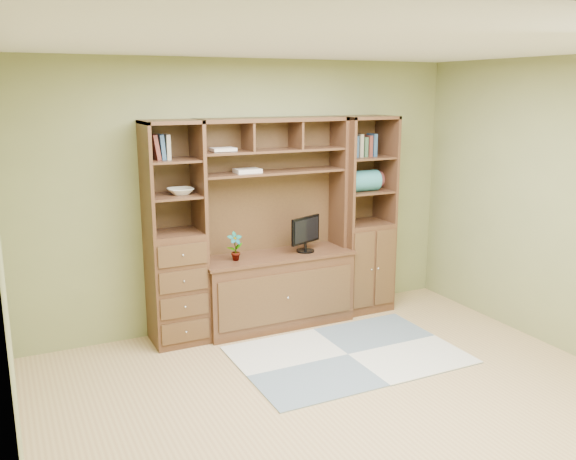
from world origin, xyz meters
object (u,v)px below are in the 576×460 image
center_hutch (277,225)px  monitor (306,228)px  right_tower (364,215)px  left_tower (175,235)px

center_hutch → monitor: size_ratio=4.17×
right_tower → monitor: size_ratio=4.17×
center_hutch → monitor: (0.30, -0.03, -0.05)m
monitor → left_tower: bearing=153.7°
right_tower → left_tower: bearing=180.0°
center_hutch → left_tower: bearing=177.7°
left_tower → right_tower: (2.02, 0.00, 0.00)m
left_tower → center_hutch: bearing=-2.3°
left_tower → right_tower: 2.02m
left_tower → monitor: bearing=-3.3°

